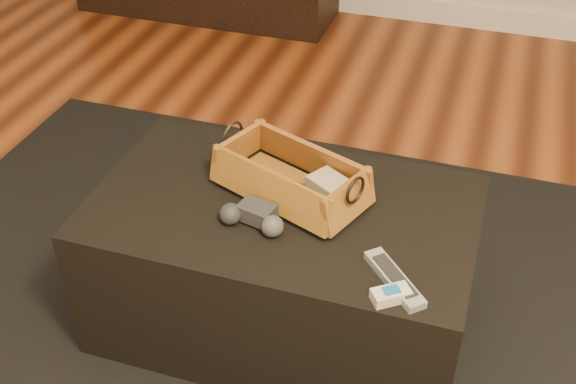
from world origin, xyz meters
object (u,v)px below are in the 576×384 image
(tv_remote, at_px, (281,185))
(cream_gadget, at_px, (391,295))
(game_controller, at_px, (254,217))
(wicker_basket, at_px, (291,179))
(ottoman, at_px, (283,265))
(silver_remote, at_px, (394,279))

(tv_remote, bearing_deg, cream_gadget, -24.47)
(game_controller, bearing_deg, cream_gadget, -21.47)
(tv_remote, distance_m, wicker_basket, 0.03)
(ottoman, distance_m, wicker_basket, 0.26)
(tv_remote, distance_m, silver_remote, 0.43)
(game_controller, bearing_deg, silver_remote, -13.76)
(wicker_basket, height_order, game_controller, wicker_basket)
(game_controller, xyz_separation_m, cream_gadget, (0.38, -0.15, -0.01))
(cream_gadget, bearing_deg, game_controller, 158.53)
(silver_remote, distance_m, cream_gadget, 0.06)
(ottoman, xyz_separation_m, game_controller, (-0.04, -0.10, 0.24))
(tv_remote, height_order, game_controller, game_controller)
(game_controller, distance_m, silver_remote, 0.38)
(game_controller, bearing_deg, ottoman, 67.78)
(silver_remote, bearing_deg, wicker_basket, 142.74)
(ottoman, distance_m, tv_remote, 0.24)
(wicker_basket, relative_size, cream_gadget, 4.75)
(tv_remote, xyz_separation_m, game_controller, (-0.02, -0.15, 0.00))
(silver_remote, height_order, cream_gadget, cream_gadget)
(game_controller, bearing_deg, wicker_basket, 73.37)
(tv_remote, xyz_separation_m, silver_remote, (0.35, -0.24, -0.01))
(wicker_basket, distance_m, cream_gadget, 0.45)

